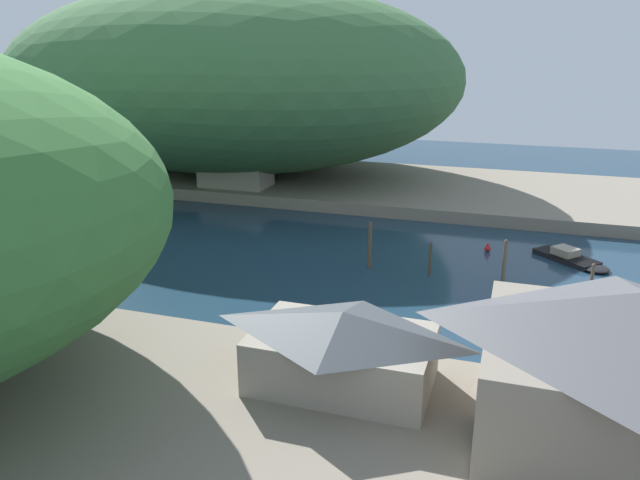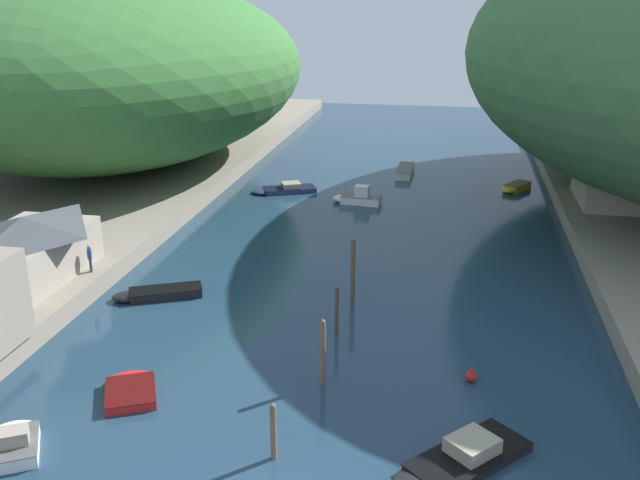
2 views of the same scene
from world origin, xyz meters
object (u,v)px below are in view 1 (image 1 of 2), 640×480
(boat_yellow_tender, at_px, (538,335))
(person_on_quay, at_px, (495,358))
(boat_red_skiff, at_px, (51,275))
(boat_cabin_cruiser, at_px, (572,259))
(waterfront_building, at_px, (634,365))
(boat_open_rowboat, at_px, (132,247))
(boathouse_shed, at_px, (342,347))
(boat_far_upstream, at_px, (46,225))
(boat_navy_launch, at_px, (358,333))
(channel_buoy_near, at_px, (488,248))
(boat_near_quay, at_px, (635,368))
(boat_moored_right, at_px, (154,203))
(person_by_boathouse, at_px, (333,332))
(right_bank_cottage, at_px, (236,164))

(boat_yellow_tender, distance_m, person_on_quay, 8.15)
(boat_red_skiff, bearing_deg, boat_cabin_cruiser, 179.65)
(waterfront_building, relative_size, boat_open_rowboat, 2.88)
(boathouse_shed, distance_m, boat_far_upstream, 40.02)
(waterfront_building, xyz_separation_m, boat_open_rowboat, (16.99, 35.23, -4.14))
(boat_navy_launch, relative_size, channel_buoy_near, 6.85)
(boathouse_shed, relative_size, boat_yellow_tender, 2.29)
(boathouse_shed, distance_m, boat_near_quay, 16.24)
(boat_moored_right, bearing_deg, person_on_quay, 85.36)
(boat_cabin_cruiser, distance_m, boat_red_skiff, 40.37)
(boat_near_quay, height_order, boat_red_skiff, boat_near_quay)
(boat_navy_launch, distance_m, boat_open_rowboat, 23.69)
(channel_buoy_near, bearing_deg, boat_moored_right, 82.93)
(boat_far_upstream, height_order, person_by_boathouse, person_by_boathouse)
(boat_near_quay, distance_m, boat_far_upstream, 50.14)
(waterfront_building, height_order, boat_far_upstream, waterfront_building)
(waterfront_building, xyz_separation_m, boat_far_upstream, (20.36, 46.92, -4.27))
(boathouse_shed, bearing_deg, boat_navy_launch, 8.39)
(right_bank_cottage, relative_size, boat_red_skiff, 1.32)
(boat_near_quay, bearing_deg, right_bank_cottage, 22.58)
(boat_red_skiff, bearing_deg, boat_yellow_tender, 158.32)
(boat_near_quay, relative_size, boat_yellow_tender, 0.94)
(boat_cabin_cruiser, relative_size, person_on_quay, 3.65)
(right_bank_cottage, xyz_separation_m, boat_red_skiff, (-27.21, 2.34, -3.44))
(boat_cabin_cruiser, height_order, person_by_boathouse, person_by_boathouse)
(boat_open_rowboat, xyz_separation_m, boat_yellow_tender, (-5.96, -32.09, -0.27))
(boat_near_quay, xyz_separation_m, boat_navy_launch, (-0.36, 15.10, -0.11))
(boat_near_quay, xyz_separation_m, person_by_boathouse, (-4.51, 15.45, 1.84))
(boat_near_quay, height_order, person_on_quay, person_on_quay)
(waterfront_building, xyz_separation_m, boat_navy_launch, (7.88, 13.37, -4.36))
(boat_open_rowboat, bearing_deg, boat_red_skiff, 77.36)
(boat_red_skiff, relative_size, person_by_boathouse, 3.64)
(boat_yellow_tender, bearing_deg, person_on_quay, 138.14)
(boat_near_quay, distance_m, boat_yellow_tender, 5.62)
(person_on_quay, bearing_deg, channel_buoy_near, -101.15)
(waterfront_building, height_order, boat_cabin_cruiser, waterfront_building)
(boat_navy_launch, height_order, person_by_boathouse, person_by_boathouse)
(waterfront_building, bearing_deg, right_bank_cottage, 43.45)
(boathouse_shed, bearing_deg, boat_red_skiff, 69.49)
(boat_navy_launch, bearing_deg, boat_red_skiff, -29.79)
(boat_near_quay, xyz_separation_m, channel_buoy_near, (18.11, 8.77, -0.06))
(boat_far_upstream, bearing_deg, boat_moored_right, -25.24)
(waterfront_building, height_order, boat_yellow_tender, waterfront_building)
(boat_cabin_cruiser, xyz_separation_m, channel_buoy_near, (0.54, 6.59, 0.01))
(boat_open_rowboat, height_order, boat_yellow_tender, boat_open_rowboat)
(boat_moored_right, relative_size, boat_open_rowboat, 0.86)
(boat_cabin_cruiser, distance_m, boat_open_rowboat, 35.88)
(boat_cabin_cruiser, relative_size, channel_buoy_near, 7.79)
(boat_open_rowboat, bearing_deg, right_bank_cottage, -83.94)
(person_by_boathouse, bearing_deg, right_bank_cottage, -77.00)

